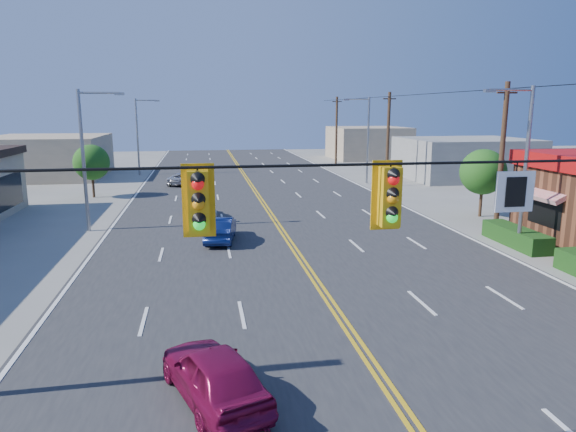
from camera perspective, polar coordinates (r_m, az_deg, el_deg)
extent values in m
cube|color=#2D2D30|center=(29.59, -0.71, -1.66)|extent=(20.00, 120.00, 0.06)
cylinder|color=black|center=(9.57, 18.12, 5.64)|extent=(24.00, 0.05, 0.05)
cube|color=white|center=(10.25, 23.89, 2.48)|extent=(0.75, 0.04, 0.75)
cube|color=#D89E0C|center=(8.57, -9.91, 1.51)|extent=(0.55, 0.34, 1.25)
cube|color=#D89E0C|center=(9.16, 11.22, 2.11)|extent=(0.55, 0.34, 1.25)
cube|color=#194214|center=(26.71, 27.49, -3.59)|extent=(1.20, 9.00, 0.90)
cylinder|color=gray|center=(27.39, 24.87, 4.58)|extent=(0.20, 0.20, 8.00)
cylinder|color=gray|center=(26.63, 23.59, 12.73)|extent=(2.20, 0.12, 0.12)
cube|color=gray|center=(26.06, 21.50, 12.83)|extent=(0.50, 0.25, 0.15)
cylinder|color=gray|center=(49.02, 8.88, 8.26)|extent=(0.20, 0.20, 8.00)
cylinder|color=gray|center=(48.60, 7.76, 12.74)|extent=(2.20, 0.12, 0.12)
cube|color=gray|center=(48.29, 6.48, 12.72)|extent=(0.50, 0.25, 0.15)
cylinder|color=gray|center=(31.27, -21.77, 5.61)|extent=(0.20, 0.20, 8.00)
cylinder|color=gray|center=(30.93, -20.28, 12.72)|extent=(2.20, 0.12, 0.12)
cube|color=gray|center=(30.76, -18.21, 12.77)|extent=(0.50, 0.25, 0.15)
cylinder|color=gray|center=(56.89, -16.38, 8.40)|extent=(0.20, 0.20, 8.00)
cylinder|color=gray|center=(56.71, -15.48, 12.29)|extent=(2.20, 0.12, 0.12)
cube|color=gray|center=(56.61, -14.34, 12.30)|extent=(0.50, 0.25, 0.15)
cylinder|color=#47301E|center=(31.35, 22.63, 5.92)|extent=(0.28, 0.28, 8.40)
cylinder|color=#47301E|center=(47.52, 11.04, 8.31)|extent=(0.28, 0.28, 8.40)
cylinder|color=#47301E|center=(64.67, 5.40, 9.35)|extent=(0.28, 0.28, 8.40)
cylinder|color=#47301E|center=(35.81, 20.63, 1.61)|extent=(0.20, 0.20, 2.10)
sphere|color=#235B19|center=(35.55, 20.85, 4.60)|extent=(2.94, 2.94, 2.94)
cylinder|color=#47301E|center=(43.70, -20.83, 3.25)|extent=(0.20, 0.20, 2.00)
sphere|color=#235B19|center=(43.49, -21.00, 5.59)|extent=(2.80, 2.80, 2.80)
cube|color=gray|center=(55.40, 19.07, 6.07)|extent=(12.00, 10.00, 4.00)
cube|color=tan|center=(58.74, -25.06, 6.00)|extent=(11.00, 12.00, 4.20)
cube|color=tan|center=(74.38, 8.89, 8.04)|extent=(10.00, 10.00, 4.40)
imported|color=maroon|center=(12.94, -8.22, -17.17)|extent=(2.91, 4.36, 1.38)
imported|color=#0E1B51|center=(27.40, -7.51, -1.53)|extent=(1.92, 4.11, 1.30)
imported|color=silver|center=(33.62, -9.64, 0.78)|extent=(2.14, 4.23, 1.18)
imported|color=#B5B4B9|center=(48.43, -11.59, 4.02)|extent=(3.11, 4.40, 1.11)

